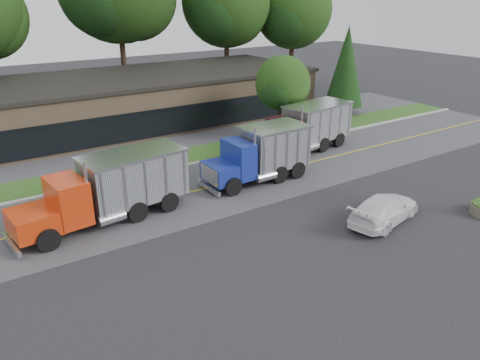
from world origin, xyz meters
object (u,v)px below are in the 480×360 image
object	(u,v)px
dump_truck_maroon	(306,127)
dump_truck_blue	(262,152)
rally_car	(384,209)
dump_truck_red	(113,186)

from	to	relation	value
dump_truck_maroon	dump_truck_blue	bearing A→B (deg)	16.94
dump_truck_maroon	rally_car	distance (m)	12.05
dump_truck_red	dump_truck_maroon	world-z (taller)	same
dump_truck_red	rally_car	world-z (taller)	dump_truck_red
dump_truck_maroon	dump_truck_red	bearing A→B (deg)	2.71
dump_truck_blue	rally_car	world-z (taller)	dump_truck_blue
rally_car	dump_truck_blue	bearing A→B (deg)	-0.38
dump_truck_red	dump_truck_maroon	xyz separation A→B (m)	(15.85, 3.08, -0.00)
dump_truck_red	rally_car	xyz separation A→B (m)	(11.56, -8.12, -1.10)
dump_truck_red	dump_truck_maroon	size ratio (longest dim) A/B	1.01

